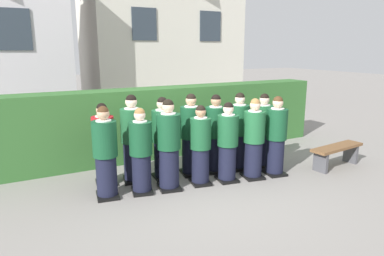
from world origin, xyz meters
The scene contains 18 objects.
ground_plane centered at (0.00, 0.00, 0.00)m, with size 60.00×60.00×0.00m, color gray.
student_front_row_0 centered at (-1.70, 0.25, 0.77)m, with size 0.44×0.51×1.62m.
student_front_row_1 centered at (-1.10, 0.15, 0.74)m, with size 0.45×0.51×1.55m.
student_front_row_2 centered at (-0.59, 0.08, 0.80)m, with size 0.47×0.56×1.68m.
student_front_row_3 centered at (0.04, 0.02, 0.73)m, with size 0.43×0.50×1.53m.
student_front_row_4 centered at (0.58, -0.09, 0.74)m, with size 0.42×0.50×1.56m.
student_front_row_5 centered at (1.13, -0.19, 0.77)m, with size 0.46×0.53×1.61m.
student_front_row_6 centered at (1.65, -0.24, 0.78)m, with size 0.44×0.52×1.63m.
student_in_red_blazer centered at (-1.58, 0.84, 0.75)m, with size 0.43×0.50×1.58m.
student_rear_row_1 centered at (-1.04, 0.76, 0.82)m, with size 0.49×0.56×1.71m.
student_rear_row_2 centered at (-0.47, 0.63, 0.78)m, with size 0.43×0.53×1.64m.
student_rear_row_3 centered at (0.13, 0.57, 0.80)m, with size 0.47×0.56×1.68m.
student_rear_row_4 centered at (0.65, 0.48, 0.78)m, with size 0.47×0.56×1.64m.
student_rear_row_5 centered at (1.19, 0.40, 0.79)m, with size 0.43×0.50×1.65m.
student_rear_row_6 centered at (1.76, 0.30, 0.77)m, with size 0.43×0.51×1.61m.
hedge centered at (0.00, 2.11, 0.82)m, with size 8.99×0.70×1.65m.
school_building_annex centered at (2.68, 8.14, 3.69)m, with size 6.26×3.75×7.20m.
wooden_bench centered at (3.14, -0.54, 0.35)m, with size 1.43×0.52×0.48m.
Camera 1 is at (-3.07, -5.51, 2.56)m, focal length 32.60 mm.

